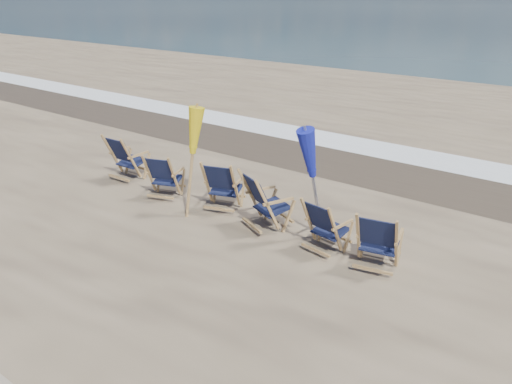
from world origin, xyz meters
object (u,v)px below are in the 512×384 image
umbrella_yellow (189,137)px  umbrella_blue (317,154)px  beach_chair_0 (131,160)px  beach_chair_2 (235,188)px  beach_chair_3 (267,208)px  beach_chair_1 (174,178)px  beach_chair_5 (396,246)px  beach_chair_4 (335,232)px

umbrella_yellow → umbrella_blue: umbrella_yellow is taller
beach_chair_0 → umbrella_yellow: bearing=167.7°
beach_chair_2 → beach_chair_3: beach_chair_3 is taller
beach_chair_1 → beach_chair_5: beach_chair_5 is taller
beach_chair_1 → beach_chair_3: (2.42, -0.18, 0.06)m
beach_chair_0 → beach_chair_1: bearing=173.5°
beach_chair_5 → umbrella_blue: 1.91m
beach_chair_3 → umbrella_yellow: (-1.64, -0.12, 1.01)m
umbrella_blue → beach_chair_3: bearing=-153.6°
beach_chair_0 → beach_chair_3: (3.86, -0.31, 0.01)m
beach_chair_4 → umbrella_yellow: (-2.96, -0.11, 1.08)m
beach_chair_3 → umbrella_blue: bearing=-128.9°
beach_chair_1 → beach_chair_5: (4.71, -0.11, 0.02)m
beach_chair_4 → umbrella_yellow: size_ratio=0.47×
beach_chair_2 → umbrella_yellow: umbrella_yellow is taller
beach_chair_2 → beach_chair_5: size_ratio=1.03×
beach_chair_1 → beach_chair_3: 2.43m
beach_chair_4 → umbrella_yellow: 3.15m
beach_chair_5 → umbrella_blue: umbrella_blue is taller
beach_chair_4 → umbrella_blue: umbrella_blue is taller
beach_chair_1 → umbrella_yellow: (0.78, -0.30, 1.07)m
beach_chair_1 → beach_chair_2: (1.38, 0.25, 0.03)m
beach_chair_4 → beach_chair_5: (0.98, 0.08, 0.03)m
beach_chair_5 → umbrella_yellow: umbrella_yellow is taller
beach_chair_0 → umbrella_blue: 4.69m
beach_chair_0 → beach_chair_4: beach_chair_0 is taller
beach_chair_2 → beach_chair_4: (2.36, -0.44, -0.04)m
beach_chair_5 → umbrella_yellow: size_ratio=0.49×
beach_chair_0 → umbrella_yellow: (2.21, -0.43, 1.03)m
umbrella_yellow → beach_chair_3: bearing=4.3°
beach_chair_1 → beach_chair_4: bearing=157.5°
beach_chair_0 → beach_chair_5: bearing=176.4°
beach_chair_0 → umbrella_blue: umbrella_blue is taller
beach_chair_0 → beach_chair_4: bearing=175.1°
beach_chair_0 → beach_chair_2: 2.82m
beach_chair_3 → beach_chair_5: 2.29m
umbrella_yellow → beach_chair_2: bearing=42.3°
beach_chair_1 → umbrella_blue: (3.14, 0.18, 1.07)m
beach_chair_2 → beach_chair_3: bearing=140.3°
beach_chair_2 → beach_chair_1: bearing=-7.4°
beach_chair_0 → beach_chair_1: size_ratio=1.09×
beach_chair_2 → beach_chair_3: size_ratio=0.95×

